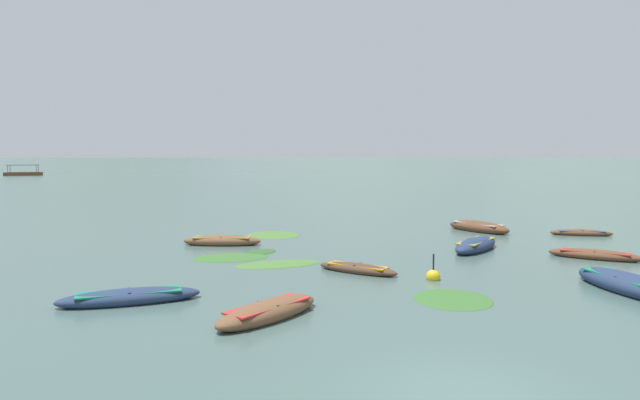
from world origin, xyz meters
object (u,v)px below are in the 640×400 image
Objects in this scene: ferry_0 at (21,173)px; mooring_buoy at (431,276)px; rowboat_0 at (593,255)px; rowboat_11 at (220,241)px; rowboat_6 at (356,269)px; rowboat_10 at (128,297)px; rowboat_2 at (266,312)px; rowboat_5 at (474,245)px; rowboat_4 at (579,233)px; rowboat_1 at (625,284)px; rowboat_3 at (476,227)px.

ferry_0 is 7.22× the size of mooring_buoy.
rowboat_0 is at bearing -51.45° from ferry_0.
ferry_0 is at bearing 124.53° from mooring_buoy.
rowboat_11 is 0.50× the size of ferry_0.
rowboat_6 is 0.76× the size of rowboat_10.
rowboat_2 is 13.77m from rowboat_5.
rowboat_11 is at bearing -170.55° from rowboat_4.
rowboat_1 is 1.08× the size of rowboat_10.
rowboat_0 is 5.91m from rowboat_1.
rowboat_3 reaches higher than rowboat_2.
rowboat_10 is (-4.31, 1.56, -0.02)m from rowboat_2.
rowboat_1 is 14.14m from rowboat_3.
mooring_buoy is (9.74, 3.05, -0.06)m from rowboat_10.
ferry_0 is (-59.13, 103.15, 0.28)m from rowboat_10.
rowboat_1 is 11.77m from rowboat_2.
rowboat_11 is at bearing 148.03° from rowboat_1.
mooring_buoy reaches higher than rowboat_6.
rowboat_5 reaches higher than rowboat_10.
rowboat_6 is 2.88m from mooring_buoy.
mooring_buoy is at bearing -24.92° from rowboat_6.
rowboat_1 reaches higher than rowboat_6.
rowboat_6 is 8.31m from rowboat_10.
rowboat_10 is at bearing -60.18° from ferry_0.
rowboat_1 is at bearing -15.61° from mooring_buoy.
rowboat_3 is 0.54× the size of ferry_0.
rowboat_2 is at bearing -58.79° from ferry_0.
rowboat_11 is at bearing 167.70° from rowboat_0.
rowboat_4 is 8.61m from rowboat_5.
mooring_buoy is (8.87, -7.59, -0.08)m from rowboat_11.
rowboat_11 reaches higher than rowboat_10.
rowboat_4 is at bearing -48.39° from ferry_0.
ferry_0 reaches higher than rowboat_3.
rowboat_3 is 5.48m from rowboat_4.
mooring_buoy is at bearing 17.40° from rowboat_10.
mooring_buoy is (-3.25, -6.07, -0.11)m from rowboat_5.
rowboat_5 reaches higher than rowboat_11.
rowboat_10 is (-15.70, -1.39, -0.06)m from rowboat_1.
rowboat_3 is 14.89m from rowboat_11.
rowboat_1 is 1.30× the size of rowboat_2.
rowboat_11 reaches higher than rowboat_2.
rowboat_1 is at bearing 14.50° from rowboat_2.
rowboat_5 is at bearing 35.09° from rowboat_10.
rowboat_0 is 3.46× the size of mooring_buoy.
rowboat_3 is at bearing -49.80° from ferry_0.
ferry_0 reaches higher than rowboat_6.
rowboat_6 is at bearing 155.08° from mooring_buoy.
rowboat_6 is at bearing -45.55° from rowboat_11.
rowboat_6 reaches higher than rowboat_4.
rowboat_1 is 13.25m from rowboat_4.
ferry_0 is at bearing 126.33° from rowboat_1.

